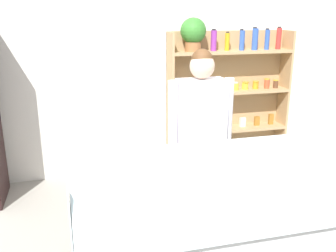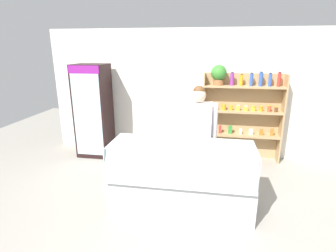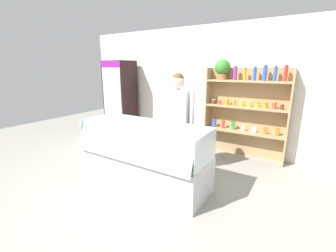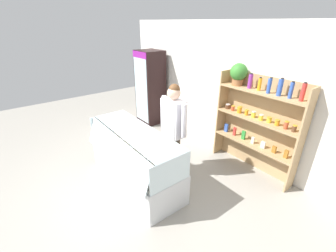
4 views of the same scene
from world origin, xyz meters
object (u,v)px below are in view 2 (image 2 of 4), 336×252
object	(u,v)px
shop_clerk	(198,128)
shelving_unit	(238,106)
drinks_fridge	(94,111)
deli_display_case	(180,188)

from	to	relation	value
shop_clerk	shelving_unit	bearing A→B (deg)	60.30
drinks_fridge	deli_display_case	bearing A→B (deg)	-39.69
shelving_unit	deli_display_case	distance (m)	2.38
drinks_fridge	shop_clerk	world-z (taller)	drinks_fridge
shelving_unit	deli_display_case	world-z (taller)	shelving_unit
drinks_fridge	deli_display_case	xyz separation A→B (m)	(2.11, -1.75, -0.68)
drinks_fridge	deli_display_case	distance (m)	2.83
shelving_unit	shop_clerk	bearing A→B (deg)	-119.70
shop_clerk	drinks_fridge	bearing A→B (deg)	155.74
shelving_unit	shop_clerk	size ratio (longest dim) A/B	1.14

